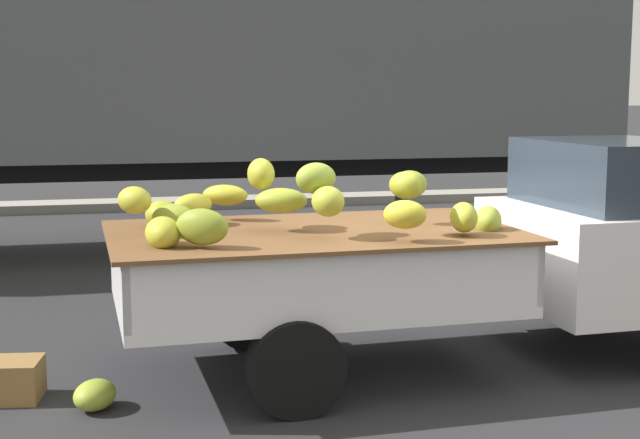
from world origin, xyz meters
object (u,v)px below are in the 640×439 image
Objects in this scene: semi_trailer at (154,55)px; produce_crate at (2,380)px; pickup_truck at (561,244)px; fallen_banana_bunch_near_tailgate at (95,395)px.

produce_crate is at bearing -104.15° from semi_trailer.
pickup_truck is 3.71m from fallen_banana_bunch_near_tailgate.
fallen_banana_bunch_near_tailgate is 0.71m from produce_crate.
pickup_truck reaches higher than produce_crate.
fallen_banana_bunch_near_tailgate is (-0.73, -6.01, -2.44)m from semi_trailer.
pickup_truck is at bearing 1.85° from produce_crate.
semi_trailer is 6.53m from fallen_banana_bunch_near_tailgate.
produce_crate is (-0.62, 0.35, 0.04)m from fallen_banana_bunch_near_tailgate.
semi_trailer is at bearing 83.06° from fallen_banana_bunch_near_tailgate.
fallen_banana_bunch_near_tailgate is at bearing -97.68° from semi_trailer.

